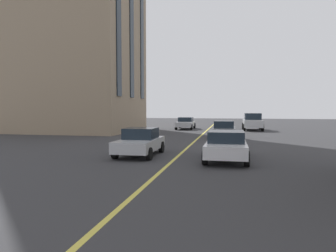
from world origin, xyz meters
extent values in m
cube|color=#D8C64C|center=(20.00, 0.00, 0.00)|extent=(80.00, 0.16, 0.01)
cube|color=silver|center=(19.46, -2.40, 0.59)|extent=(4.40, 1.80, 0.55)
cube|color=#19232D|center=(19.24, -2.40, 1.12)|extent=(1.85, 1.58, 0.50)
cylinder|color=black|center=(20.91, -1.53, 0.32)|extent=(0.64, 0.22, 0.64)
cylinder|color=black|center=(20.91, -3.26, 0.32)|extent=(0.64, 0.22, 0.64)
cylinder|color=black|center=(18.01, -1.53, 0.32)|extent=(0.64, 0.22, 0.64)
cylinder|color=black|center=(18.01, -3.26, 0.32)|extent=(0.64, 0.22, 0.64)
cube|color=#B7BABF|center=(40.16, -4.90, 0.78)|extent=(4.70, 1.95, 0.80)
cube|color=#19232D|center=(40.16, -4.90, 1.53)|extent=(2.58, 1.72, 0.70)
cylinder|color=black|center=(41.71, -3.96, 0.38)|extent=(0.76, 0.27, 0.76)
cylinder|color=black|center=(41.71, -5.84, 0.38)|extent=(0.76, 0.27, 0.76)
cylinder|color=black|center=(38.61, -3.96, 0.38)|extent=(0.76, 0.27, 0.76)
cylinder|color=black|center=(38.61, -5.84, 0.38)|extent=(0.76, 0.27, 0.76)
cube|color=slate|center=(30.30, -2.04, 0.57)|extent=(3.90, 1.75, 0.55)
cube|color=#19232D|center=(30.11, -2.04, 1.12)|extent=(1.64, 1.54, 0.55)
cylinder|color=black|center=(31.59, -1.20, 0.30)|extent=(0.60, 0.21, 0.60)
cylinder|color=black|center=(31.59, -2.88, 0.30)|extent=(0.60, 0.21, 0.60)
cylinder|color=black|center=(29.01, -1.20, 0.30)|extent=(0.60, 0.21, 0.60)
cylinder|color=black|center=(29.01, -2.88, 0.30)|extent=(0.60, 0.21, 0.60)
cube|color=#B7BABF|center=(19.98, 1.95, 0.57)|extent=(3.90, 1.75, 0.55)
cube|color=#19232D|center=(20.18, 1.95, 1.12)|extent=(1.64, 1.54, 0.55)
cylinder|color=black|center=(18.70, 1.11, 0.30)|extent=(0.60, 0.21, 0.60)
cylinder|color=black|center=(18.70, 2.79, 0.30)|extent=(0.60, 0.21, 0.60)
cylinder|color=black|center=(21.27, 1.11, 0.30)|extent=(0.60, 0.21, 0.60)
cylinder|color=black|center=(21.27, 2.79, 0.30)|extent=(0.60, 0.21, 0.60)
cube|color=#B7BABF|center=(40.55, 2.63, 0.59)|extent=(4.40, 1.80, 0.55)
cube|color=#19232D|center=(40.77, 2.63, 1.12)|extent=(1.85, 1.58, 0.50)
cylinder|color=black|center=(39.10, 1.76, 0.32)|extent=(0.64, 0.22, 0.64)
cylinder|color=black|center=(39.10, 3.49, 0.32)|extent=(0.64, 0.22, 0.64)
cylinder|color=black|center=(42.01, 1.76, 0.32)|extent=(0.64, 0.22, 0.64)
cylinder|color=black|center=(42.01, 3.49, 0.32)|extent=(0.64, 0.22, 0.64)
cube|color=gray|center=(35.44, 14.22, 12.60)|extent=(11.12, 13.44, 25.20)
cube|color=#19232D|center=(35.44, 7.45, 13.11)|extent=(1.10, 0.10, 19.15)
cube|color=#19232D|center=(39.15, 7.45, 13.11)|extent=(1.10, 0.10, 19.15)
camera|label=1|loc=(4.96, -2.62, 2.40)|focal=32.96mm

